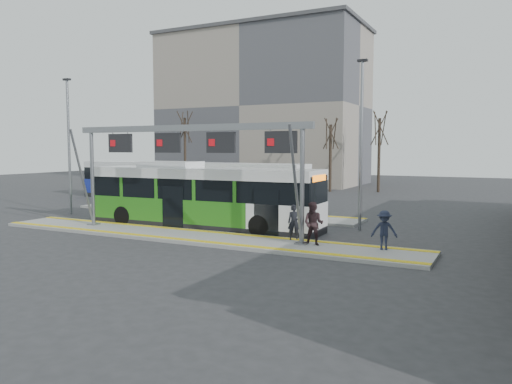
{
  "coord_description": "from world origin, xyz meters",
  "views": [
    {
      "loc": [
        13.35,
        -19.35,
        4.23
      ],
      "look_at": [
        1.92,
        3.0,
        2.03
      ],
      "focal_mm": 35.0,
      "sensor_mm": 36.0,
      "label": 1
    }
  ],
  "objects_px": {
    "gantry": "(187,147)",
    "passenger_a": "(294,222)",
    "hero_bus": "(203,198)",
    "passenger_b": "(313,224)",
    "passenger_c": "(384,230)"
  },
  "relations": [
    {
      "from": "gantry",
      "to": "passenger_a",
      "type": "distance_m",
      "value": 6.22
    },
    {
      "from": "passenger_a",
      "to": "gantry",
      "type": "bearing_deg",
      "value": 163.47
    },
    {
      "from": "hero_bus",
      "to": "passenger_b",
      "type": "bearing_deg",
      "value": -20.69
    },
    {
      "from": "passenger_b",
      "to": "passenger_c",
      "type": "distance_m",
      "value": 2.91
    },
    {
      "from": "passenger_b",
      "to": "passenger_c",
      "type": "relative_size",
      "value": 1.15
    },
    {
      "from": "hero_bus",
      "to": "passenger_b",
      "type": "relative_size",
      "value": 7.01
    },
    {
      "from": "hero_bus",
      "to": "passenger_c",
      "type": "height_order",
      "value": "hero_bus"
    },
    {
      "from": "passenger_a",
      "to": "hero_bus",
      "type": "bearing_deg",
      "value": 137.77
    },
    {
      "from": "passenger_c",
      "to": "passenger_b",
      "type": "bearing_deg",
      "value": 172.97
    },
    {
      "from": "passenger_a",
      "to": "passenger_c",
      "type": "xyz_separation_m",
      "value": [
        4.08,
        -0.37,
        0.01
      ]
    },
    {
      "from": "passenger_a",
      "to": "passenger_b",
      "type": "distance_m",
      "value": 1.43
    },
    {
      "from": "passenger_b",
      "to": "hero_bus",
      "type": "bearing_deg",
      "value": 159.31
    },
    {
      "from": "passenger_a",
      "to": "passenger_c",
      "type": "height_order",
      "value": "passenger_c"
    },
    {
      "from": "gantry",
      "to": "passenger_c",
      "type": "distance_m",
      "value": 9.85
    },
    {
      "from": "hero_bus",
      "to": "passenger_c",
      "type": "bearing_deg",
      "value": -13.2
    }
  ]
}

